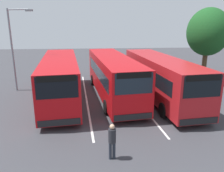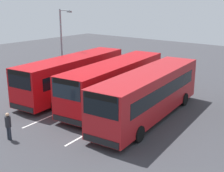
{
  "view_description": "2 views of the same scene",
  "coord_description": "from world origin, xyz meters",
  "px_view_note": "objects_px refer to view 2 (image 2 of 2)",
  "views": [
    {
      "loc": [
        16.49,
        -1.26,
        5.55
      ],
      "look_at": [
        1.29,
        0.03,
        1.23
      ],
      "focal_mm": 35.9,
      "sensor_mm": 36.0,
      "label": 1
    },
    {
      "loc": [
        16.69,
        13.45,
        7.49
      ],
      "look_at": [
        -0.14,
        0.01,
        1.32
      ],
      "focal_mm": 48.81,
      "sensor_mm": 36.0,
      "label": 2
    }
  ],
  "objects_px": {
    "bus_center_left": "(115,81)",
    "pedestrian": "(8,124)",
    "bus_center_right": "(149,93)",
    "bus_far_left": "(73,74)",
    "street_lamp": "(62,40)"
  },
  "relations": [
    {
      "from": "bus_far_left",
      "to": "bus_center_right",
      "type": "relative_size",
      "value": 1.0
    },
    {
      "from": "bus_center_right",
      "to": "pedestrian",
      "type": "xyz_separation_m",
      "value": [
        7.61,
        -4.23,
        -0.77
      ]
    },
    {
      "from": "bus_far_left",
      "to": "bus_center_left",
      "type": "distance_m",
      "value": 3.95
    },
    {
      "from": "bus_center_left",
      "to": "bus_far_left",
      "type": "bearing_deg",
      "value": -91.02
    },
    {
      "from": "street_lamp",
      "to": "pedestrian",
      "type": "bearing_deg",
      "value": -39.29
    },
    {
      "from": "pedestrian",
      "to": "street_lamp",
      "type": "xyz_separation_m",
      "value": [
        -10.56,
        -7.03,
        2.92
      ]
    },
    {
      "from": "bus_far_left",
      "to": "bus_center_right",
      "type": "bearing_deg",
      "value": 80.08
    },
    {
      "from": "bus_far_left",
      "to": "pedestrian",
      "type": "height_order",
      "value": "bus_far_left"
    },
    {
      "from": "bus_far_left",
      "to": "pedestrian",
      "type": "relative_size",
      "value": 7.08
    },
    {
      "from": "bus_far_left",
      "to": "street_lamp",
      "type": "xyz_separation_m",
      "value": [
        -2.5,
        -3.88,
        2.16
      ]
    },
    {
      "from": "pedestrian",
      "to": "bus_center_right",
      "type": "bearing_deg",
      "value": -37.38
    },
    {
      "from": "bus_center_left",
      "to": "street_lamp",
      "type": "bearing_deg",
      "value": -111.9
    },
    {
      "from": "pedestrian",
      "to": "street_lamp",
      "type": "height_order",
      "value": "street_lamp"
    },
    {
      "from": "bus_center_left",
      "to": "pedestrian",
      "type": "distance_m",
      "value": 8.53
    },
    {
      "from": "bus_center_left",
      "to": "bus_center_right",
      "type": "distance_m",
      "value": 3.55
    }
  ]
}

